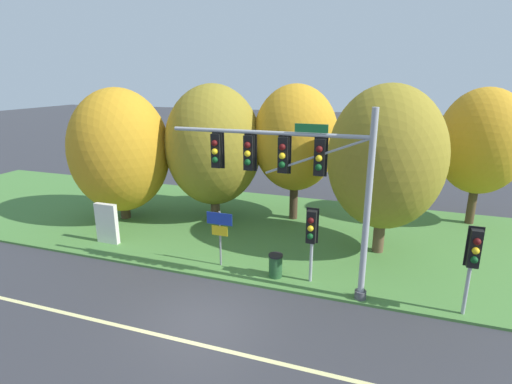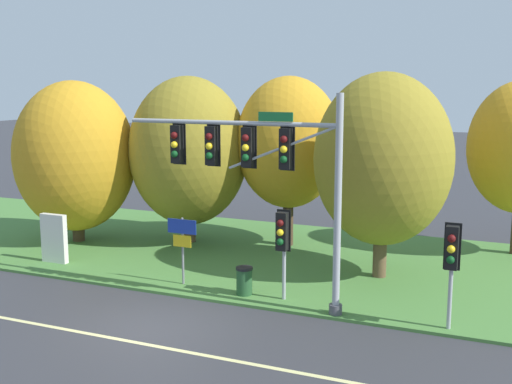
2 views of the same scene
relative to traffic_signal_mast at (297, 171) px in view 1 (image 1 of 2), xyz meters
The scene contains 14 objects.
ground_plane 5.79m from the traffic_signal_mast, 129.61° to the right, with size 160.00×160.00×0.00m, color #333338.
lane_stripe 6.45m from the traffic_signal_mast, 120.07° to the right, with size 36.00×0.16×0.01m, color beige.
grass_verge 7.42m from the traffic_signal_mast, 112.97° to the left, with size 48.00×11.50×0.10m, color #477A38.
traffic_signal_mast is the anchor object (origin of this frame).
pedestrian_signal_near_kerb 6.09m from the traffic_signal_mast, ahead, with size 0.46×0.55×3.08m.
pedestrian_signal_further_along 2.40m from the traffic_signal_mast, 44.32° to the left, with size 0.46×0.55×2.95m.
route_sign_post 4.37m from the traffic_signal_mast, 167.01° to the left, with size 1.09×0.08×2.34m.
tree_nearest_road 11.44m from the traffic_signal_mast, 157.65° to the left, with size 5.19×5.19×6.99m.
tree_left_of_mast 8.58m from the traffic_signal_mast, 134.21° to the left, with size 5.10×5.10×7.17m.
tree_behind_signpost 7.50m from the traffic_signal_mast, 104.02° to the left, with size 4.41×4.41×7.17m.
tree_mid_verge 5.14m from the traffic_signal_mast, 57.13° to the left, with size 4.85×4.85×7.27m.
tree_tall_centre 12.01m from the traffic_signal_mast, 53.12° to the left, with size 4.27×4.27×7.02m.
info_kiosk 9.89m from the traffic_signal_mast, behind, with size 1.10×0.24×1.90m.
trash_bin 4.08m from the traffic_signal_mast, 146.32° to the left, with size 0.56×0.56×0.93m.
Camera 1 is at (5.33, -10.12, 7.61)m, focal length 28.00 mm.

